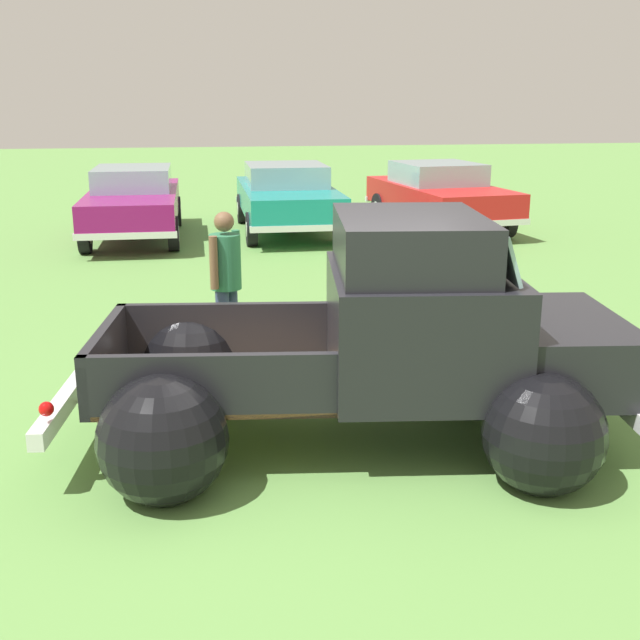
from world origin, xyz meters
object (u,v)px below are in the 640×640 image
at_px(show_car_1, 287,195).
at_px(show_car_2, 439,193).
at_px(vintage_pickup_truck, 387,354).
at_px(show_car_0, 134,200).
at_px(spectator_0, 226,276).

relative_size(show_car_1, show_car_2, 1.01).
height_order(vintage_pickup_truck, show_car_0, vintage_pickup_truck).
xyz_separation_m(show_car_0, show_car_2, (6.49, 0.11, 0.00)).
xyz_separation_m(vintage_pickup_truck, spectator_0, (-1.23, 2.38, 0.17)).
bearing_deg(show_car_2, vintage_pickup_truck, -26.68).
bearing_deg(show_car_1, show_car_2, 87.52).
distance_m(show_car_0, show_car_1, 3.18).
bearing_deg(spectator_0, show_car_1, -65.50).
bearing_deg(show_car_1, vintage_pickup_truck, -2.25).
bearing_deg(spectator_0, show_car_0, -43.47).
height_order(show_car_1, show_car_2, same).
xyz_separation_m(show_car_0, spectator_0, (1.54, -8.01, 0.15)).
xyz_separation_m(vintage_pickup_truck, show_car_2, (3.72, 10.51, 0.03)).
height_order(vintage_pickup_truck, spectator_0, vintage_pickup_truck).
relative_size(show_car_2, spectator_0, 2.75).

